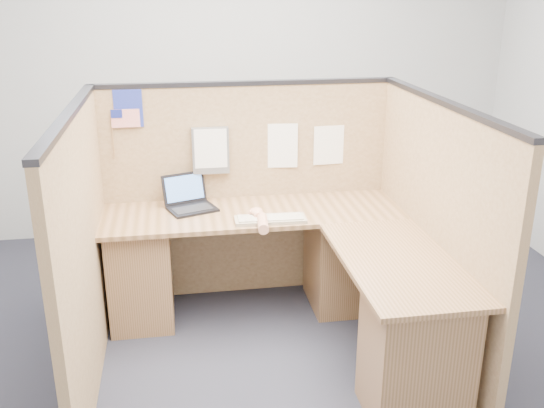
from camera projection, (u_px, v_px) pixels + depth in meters
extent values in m
plane|color=#1F202C|center=(270.00, 366.00, 3.59)|extent=(5.00, 5.00, 0.00)
plane|color=#A9ACAF|center=(228.00, 75.00, 5.20)|extent=(5.00, 0.00, 5.00)
cube|color=olive|center=(247.00, 192.00, 4.26)|extent=(2.05, 0.05, 1.50)
cube|color=#232328|center=(245.00, 83.00, 4.00)|extent=(2.05, 0.06, 0.03)
cube|color=olive|center=(84.00, 255.00, 3.27)|extent=(0.05, 1.80, 1.50)
cube|color=#232328|center=(68.00, 115.00, 3.01)|extent=(0.06, 1.80, 0.03)
cube|color=olive|center=(434.00, 232.00, 3.58)|extent=(0.05, 1.80, 1.50)
cube|color=#232328|center=(446.00, 103.00, 3.32)|extent=(0.06, 1.80, 0.03)
cube|color=brown|center=(253.00, 213.00, 3.97)|extent=(1.95, 0.60, 0.03)
cube|color=brown|center=(399.00, 262.00, 3.26)|extent=(0.60, 1.15, 0.03)
cube|color=brown|center=(141.00, 272.00, 3.98)|extent=(0.40, 0.50, 0.70)
cube|color=brown|center=(340.00, 258.00, 4.19)|extent=(0.40, 0.50, 0.70)
cube|color=brown|center=(416.00, 354.00, 3.09)|extent=(0.50, 0.40, 0.70)
cube|color=black|center=(192.00, 209.00, 3.98)|extent=(0.35, 0.31, 0.02)
cube|color=black|center=(191.00, 187.00, 4.07)|extent=(0.30, 0.16, 0.20)
cube|color=#3B5E95|center=(191.00, 188.00, 4.06)|extent=(0.26, 0.13, 0.16)
cube|color=gray|center=(270.00, 220.00, 3.79)|extent=(0.45, 0.17, 0.02)
cube|color=silver|center=(270.00, 217.00, 3.78)|extent=(0.41, 0.14, 0.01)
ellipsoid|color=silver|center=(256.00, 215.00, 3.85)|extent=(0.11, 0.09, 0.04)
ellipsoid|color=tan|center=(257.00, 211.00, 3.83)|extent=(0.08, 0.10, 0.04)
cylinder|color=tan|center=(258.00, 216.00, 3.80)|extent=(0.06, 0.04, 0.06)
cylinder|color=tan|center=(263.00, 223.00, 3.68)|extent=(0.09, 0.24, 0.07)
cube|color=navy|center=(128.00, 109.00, 3.90)|extent=(0.18, 0.01, 0.24)
cylinder|color=olive|center=(113.00, 134.00, 3.93)|extent=(0.01, 0.01, 0.32)
cube|color=red|center=(126.00, 118.00, 3.91)|extent=(0.18, 0.00, 0.12)
cube|color=navy|center=(116.00, 114.00, 3.89)|extent=(0.07, 0.00, 0.05)
cube|color=slate|center=(211.00, 151.00, 4.06)|extent=(0.25, 0.05, 0.31)
cube|color=white|center=(211.00, 149.00, 4.03)|extent=(0.22, 0.01, 0.27)
cube|color=white|center=(280.00, 146.00, 4.15)|extent=(0.24, 0.03, 0.31)
cube|color=white|center=(329.00, 145.00, 4.21)|extent=(0.21, 0.01, 0.27)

